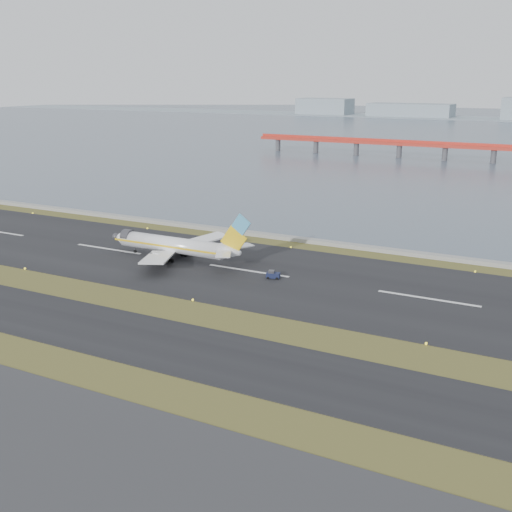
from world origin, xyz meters
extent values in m
plane|color=#3E4A1A|center=(0.00, 0.00, 0.00)|extent=(1000.00, 1000.00, 0.00)
cube|color=black|center=(0.00, -12.00, 0.05)|extent=(1000.00, 18.00, 0.10)
cube|color=black|center=(0.00, 30.00, 0.05)|extent=(1000.00, 45.00, 0.10)
cube|color=gray|center=(0.00, 60.00, 0.50)|extent=(1000.00, 2.50, 1.00)
cube|color=#495568|center=(0.00, 460.00, 0.00)|extent=(1400.00, 800.00, 1.30)
cube|color=red|center=(20.00, 250.00, 7.50)|extent=(260.00, 5.00, 1.60)
cube|color=red|center=(20.00, 250.00, 9.00)|extent=(260.00, 0.40, 1.40)
cylinder|color=#4C4C51|center=(-76.00, 250.00, 3.00)|extent=(2.80, 2.80, 7.00)
cylinder|color=#4C4C51|center=(20.00, 250.00, 3.00)|extent=(2.80, 2.80, 7.00)
cube|color=#8C9CA6|center=(-220.00, 620.00, 9.00)|extent=(60.00, 35.00, 18.00)
cube|color=#8C9CA6|center=(-120.00, 620.00, 7.00)|extent=(90.00, 35.00, 14.00)
cylinder|color=white|center=(-20.81, 30.21, 3.50)|extent=(28.00, 3.80, 3.80)
cone|color=white|center=(-36.41, 30.21, 3.50)|extent=(3.20, 3.80, 3.80)
cone|color=white|center=(-4.61, 30.21, 3.80)|extent=(5.00, 3.80, 3.80)
cube|color=yellow|center=(-20.81, 28.29, 3.50)|extent=(31.00, 0.06, 0.45)
cube|color=yellow|center=(-20.81, 32.13, 3.50)|extent=(31.00, 0.06, 0.45)
cube|color=white|center=(-18.61, 21.71, 2.80)|extent=(11.31, 15.89, 1.66)
cube|color=white|center=(-18.61, 38.71, 2.80)|extent=(11.31, 15.89, 1.66)
cylinder|color=#3A3A3F|center=(-20.31, 24.21, 1.60)|extent=(4.20, 2.10, 2.10)
cylinder|color=#3A3A3F|center=(-20.31, 36.21, 1.60)|extent=(4.20, 2.10, 2.10)
cube|color=yellow|center=(-3.81, 30.21, 6.70)|extent=(6.80, 0.35, 6.85)
cube|color=#4CA8DA|center=(-1.91, 30.21, 10.40)|extent=(4.85, 0.37, 4.90)
cube|color=white|center=(-4.31, 26.41, 4.30)|extent=(5.64, 6.80, 0.22)
cube|color=white|center=(-4.31, 34.01, 4.30)|extent=(5.64, 6.80, 0.22)
cylinder|color=black|center=(-31.81, 30.21, 0.45)|extent=(0.80, 0.28, 0.80)
cylinder|color=black|center=(-19.31, 27.41, 0.55)|extent=(1.00, 0.38, 1.00)
cylinder|color=black|center=(-19.31, 33.01, 0.55)|extent=(1.00, 0.38, 1.00)
cube|color=#151B3B|center=(7.41, 27.53, 0.81)|extent=(3.19, 2.30, 1.07)
cube|color=#3A3A3F|center=(7.06, 27.44, 1.52)|extent=(1.56, 1.62, 0.63)
cylinder|color=black|center=(6.64, 26.58, 0.31)|extent=(0.67, 0.42, 0.63)
cylinder|color=black|center=(6.27, 27.96, 0.31)|extent=(0.67, 0.42, 0.63)
cylinder|color=black|center=(8.54, 27.09, 0.31)|extent=(0.67, 0.42, 0.63)
cylinder|color=black|center=(8.17, 28.48, 0.31)|extent=(0.67, 0.42, 0.63)
camera|label=1|loc=(65.54, -90.14, 41.78)|focal=45.00mm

